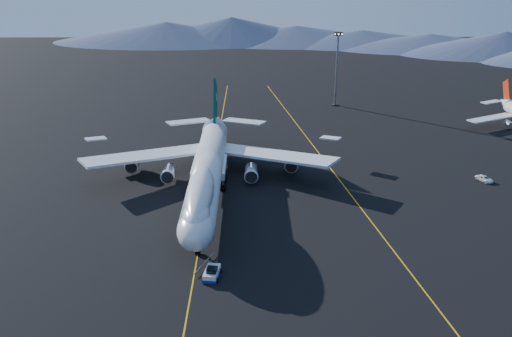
{
  "coord_description": "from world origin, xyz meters",
  "views": [
    {
      "loc": [
        9.58,
        -115.49,
        50.03
      ],
      "look_at": [
        10.55,
        0.38,
        6.0
      ],
      "focal_mm": 40.0,
      "sensor_mm": 36.0,
      "label": 1
    }
  ],
  "objects_px": {
    "pushback_tug": "(212,273)",
    "floodlight_mast": "(337,69)",
    "boeing_747": "(207,170)",
    "service_van": "(485,179)"
  },
  "relations": [
    {
      "from": "boeing_747",
      "to": "floodlight_mast",
      "type": "distance_m",
      "value": 87.54
    },
    {
      "from": "floodlight_mast",
      "to": "pushback_tug",
      "type": "bearing_deg",
      "value": -107.67
    },
    {
      "from": "pushback_tug",
      "to": "floodlight_mast",
      "type": "relative_size",
      "value": 0.2
    },
    {
      "from": "boeing_747",
      "to": "floodlight_mast",
      "type": "relative_size",
      "value": 2.89
    },
    {
      "from": "pushback_tug",
      "to": "floodlight_mast",
      "type": "bearing_deg",
      "value": 80.6
    },
    {
      "from": "service_van",
      "to": "floodlight_mast",
      "type": "distance_m",
      "value": 76.17
    },
    {
      "from": "boeing_747",
      "to": "pushback_tug",
      "type": "relative_size",
      "value": 14.62
    },
    {
      "from": "boeing_747",
      "to": "service_van",
      "type": "distance_m",
      "value": 64.59
    },
    {
      "from": "boeing_747",
      "to": "floodlight_mast",
      "type": "height_order",
      "value": "floodlight_mast"
    },
    {
      "from": "boeing_747",
      "to": "floodlight_mast",
      "type": "bearing_deg",
      "value": 63.62
    }
  ]
}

